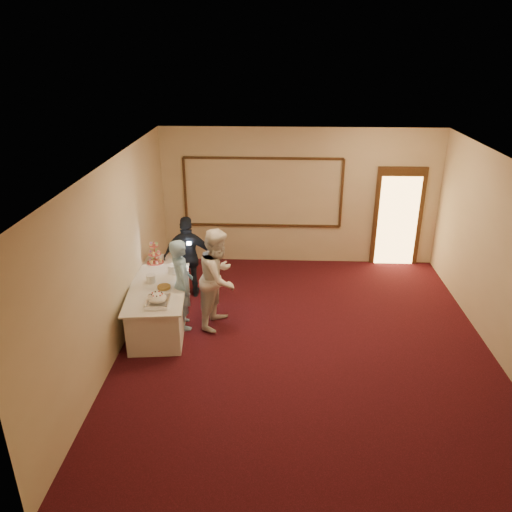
{
  "coord_description": "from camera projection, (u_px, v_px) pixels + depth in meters",
  "views": [
    {
      "loc": [
        -0.51,
        -7.0,
        4.59
      ],
      "look_at": [
        -0.85,
        1.03,
        1.15
      ],
      "focal_mm": 35.0,
      "sensor_mm": 36.0,
      "label": 1
    }
  ],
  "objects": [
    {
      "name": "tart",
      "position": [
        164.0,
        287.0,
        8.4
      ],
      "size": [
        0.26,
        0.26,
        0.05
      ],
      "color": "white",
      "rests_on": "buffet_table"
    },
    {
      "name": "floor",
      "position": [
        305.0,
        345.0,
        8.21
      ],
      "size": [
        7.0,
        7.0,
        0.0
      ],
      "primitive_type": "plane",
      "color": "black",
      "rests_on": "ground"
    },
    {
      "name": "camera_flash",
      "position": [
        189.0,
        243.0,
        9.16
      ],
      "size": [
        0.08,
        0.06,
        0.05
      ],
      "primitive_type": "cube",
      "rotation": [
        0.0,
        0.0,
        0.32
      ],
      "color": "white",
      "rests_on": "guest"
    },
    {
      "name": "plate_stack_a",
      "position": [
        151.0,
        279.0,
        8.61
      ],
      "size": [
        0.17,
        0.17,
        0.14
      ],
      "color": "white",
      "rests_on": "buffet_table"
    },
    {
      "name": "buffet_table",
      "position": [
        161.0,
        301.0,
        8.83
      ],
      "size": [
        1.2,
        2.53,
        0.77
      ],
      "color": "silver",
      "rests_on": "floor"
    },
    {
      "name": "plate_stack_b",
      "position": [
        173.0,
        269.0,
        8.95
      ],
      "size": [
        0.19,
        0.19,
        0.16
      ],
      "color": "white",
      "rests_on": "buffet_table"
    },
    {
      "name": "pavlova_tray",
      "position": [
        157.0,
        300.0,
        7.89
      ],
      "size": [
        0.38,
        0.52,
        0.18
      ],
      "color": "silver",
      "rests_on": "buffet_table"
    },
    {
      "name": "woman",
      "position": [
        219.0,
        278.0,
        8.53
      ],
      "size": [
        0.88,
        1.01,
        1.77
      ],
      "primitive_type": "imported",
      "rotation": [
        0.0,
        0.0,
        1.29
      ],
      "color": "silver",
      "rests_on": "floor"
    },
    {
      "name": "man",
      "position": [
        182.0,
        284.0,
        8.48
      ],
      "size": [
        0.58,
        0.69,
        1.62
      ],
      "primitive_type": "imported",
      "rotation": [
        0.0,
        0.0,
        1.95
      ],
      "color": "#8ABBE4",
      "rests_on": "floor"
    },
    {
      "name": "room_walls",
      "position": [
        310.0,
        230.0,
        7.42
      ],
      "size": [
        6.04,
        7.04,
        3.02
      ],
      "color": "beige",
      "rests_on": "floor"
    },
    {
      "name": "doorway",
      "position": [
        398.0,
        218.0,
        10.88
      ],
      "size": [
        1.05,
        0.07,
        2.2
      ],
      "color": "#361F10",
      "rests_on": "floor"
    },
    {
      "name": "guest",
      "position": [
        188.0,
        257.0,
        9.55
      ],
      "size": [
        0.99,
        0.49,
        1.62
      ],
      "primitive_type": "imported",
      "rotation": [
        0.0,
        0.0,
        3.25
      ],
      "color": "black",
      "rests_on": "floor"
    },
    {
      "name": "cupcake_stand",
      "position": [
        155.0,
        255.0,
        9.35
      ],
      "size": [
        0.32,
        0.32,
        0.46
      ],
      "color": "#C74D49",
      "rests_on": "buffet_table"
    },
    {
      "name": "wall_molding",
      "position": [
        263.0,
        193.0,
        10.8
      ],
      "size": [
        3.45,
        0.04,
        1.55
      ],
      "color": "#361F10",
      "rests_on": "room_walls"
    }
  ]
}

